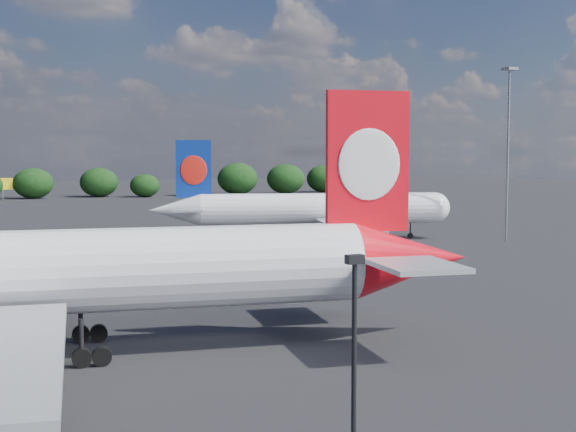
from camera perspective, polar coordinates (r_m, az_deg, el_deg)
name	(u,v)px	position (r m, az deg, el deg)	size (l,w,h in m)	color
qantas_airliner	(75,274)	(49.69, -14.94, -4.00)	(49.44, 47.18, 16.15)	white
china_southern_airliner	(309,210)	(110.97, 1.52, 0.45)	(41.61, 39.89, 13.80)	white
apron_lamp_post	(354,383)	(24.99, 4.71, -11.73)	(0.55, 0.30, 9.12)	black
floodlight_mast_near	(508,130)	(113.52, 15.40, 5.89)	(1.60, 1.60, 23.57)	gray
billboard_yellow	(3,184)	(218.69, -19.64, 2.13)	(5.00, 0.30, 5.50)	yellow
horizon_treeline	(3,184)	(216.72, -19.63, 2.14)	(203.46, 16.26, 9.07)	black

